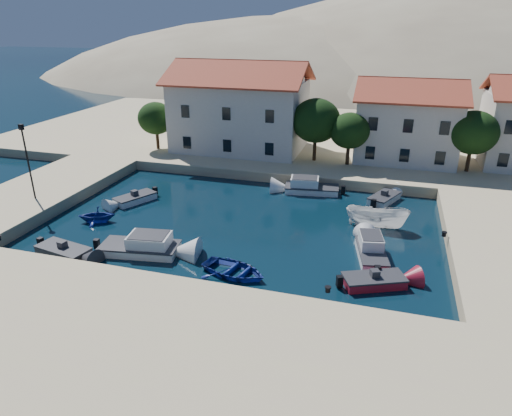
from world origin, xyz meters
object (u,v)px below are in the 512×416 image
Objects in this scene: boat_east at (376,227)px; rowboat_south at (234,274)px; cabin_cruiser_south at (140,246)px; cabin_cruiser_east at (371,251)px; building_mid at (408,119)px; building_left at (240,105)px; lamppost at (27,155)px.

rowboat_south is at bearing 141.20° from boat_east.
cabin_cruiser_south is 1.23× the size of cabin_cruiser_east.
building_mid is at bearing -4.98° from boat_east.
boat_east is (0.10, 5.10, -0.48)m from cabin_cruiser_east.
building_mid is 2.45× the size of rowboat_south.
building_left reaches higher than cabin_cruiser_south.
building_mid is at bearing 3.18° from building_left.
building_mid reaches higher than cabin_cruiser_east.
rowboat_south is 9.38m from cabin_cruiser_east.
cabin_cruiser_south is 15.72m from cabin_cruiser_east.
lamppost is (-11.50, -20.00, -1.18)m from building_left.
cabin_cruiser_south is at bearing 121.39° from boat_east.
cabin_cruiser_east is at bearing -46.63° from rowboat_south.
building_mid is 22.29m from cabin_cruiser_east.
lamppost is 1.31× the size of boat_east.
building_mid is at bearing -7.28° from rowboat_south.
building_left is 3.22× the size of cabin_cruiser_east.
building_left is 23.10m from lamppost.
rowboat_south is (-10.12, -26.32, -5.22)m from building_mid.
lamppost is (-29.50, -21.00, -0.47)m from building_mid.
lamppost is at bearing 100.54° from boat_east.
cabin_cruiser_south is at bearing -88.21° from building_left.
cabin_cruiser_south is 1.30× the size of rowboat_south.
cabin_cruiser_east is at bearing -52.23° from building_left.
building_mid is at bearing 47.31° from cabin_cruiser_south.
building_left is at bearing -176.82° from building_mid.
cabin_cruiser_south and cabin_cruiser_east have the same top height.
lamppost is at bearing 151.58° from cabin_cruiser_south.
building_mid is 17.49m from boat_east.
cabin_cruiser_south is 1.18× the size of boat_east.
lamppost is 20.65m from rowboat_south.
building_left reaches higher than lamppost.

